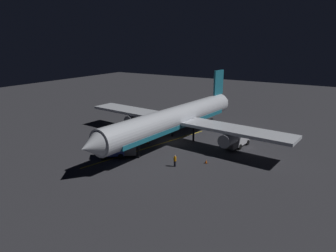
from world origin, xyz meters
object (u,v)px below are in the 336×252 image
baggage_truck (116,150)px  traffic_cone_near_left (135,154)px  traffic_cone_near_right (139,141)px  traffic_cone_far (148,142)px  airliner (176,119)px  ground_crew_worker (175,161)px  catering_truck (237,140)px  traffic_cone_under_wing (206,162)px

baggage_truck → traffic_cone_near_left: 3.12m
traffic_cone_near_left → traffic_cone_near_right: size_ratio=1.00×
traffic_cone_near_left → traffic_cone_far: size_ratio=1.00×
airliner → traffic_cone_near_right: 7.78m
traffic_cone_far → ground_crew_worker: bearing=145.7°
catering_truck → traffic_cone_far: 15.37m
airliner → baggage_truck: (4.02, 11.48, -3.01)m
ground_crew_worker → airliner: bearing=-60.4°
airliner → ground_crew_worker: airliner is taller
catering_truck → traffic_cone_under_wing: size_ratio=11.26×
traffic_cone_near_left → traffic_cone_under_wing: 11.31m
traffic_cone_near_right → ground_crew_worker: bearing=152.0°
catering_truck → ground_crew_worker: catering_truck is taller
traffic_cone_near_right → traffic_cone_near_left: bearing=122.3°
baggage_truck → traffic_cone_near_right: 7.64m
traffic_cone_far → airliner: bearing=-135.9°
ground_crew_worker → traffic_cone_under_wing: 4.83m
airliner → ground_crew_worker: bearing=119.6°
catering_truck → traffic_cone_near_left: size_ratio=11.26×
airliner → traffic_cone_far: (3.64, 3.53, -3.97)m
baggage_truck → catering_truck: (-14.27, -14.47, -0.03)m
catering_truck → baggage_truck: bearing=45.4°
airliner → traffic_cone_near_right: (5.35, 4.02, -3.97)m
baggage_truck → traffic_cone_near_right: (1.33, -7.46, -0.96)m
baggage_truck → traffic_cone_under_wing: bearing=-158.4°
traffic_cone_under_wing → traffic_cone_near_right: bearing=-9.4°
baggage_truck → ground_crew_worker: 9.75m
airliner → catering_truck: airliner is taller
ground_crew_worker → catering_truck: bearing=-110.0°
traffic_cone_near_right → traffic_cone_under_wing: bearing=170.6°
baggage_truck → traffic_cone_near_left: baggage_truck is taller
airliner → ground_crew_worker: 11.79m
catering_truck → traffic_cone_under_wing: 9.50m
traffic_cone_under_wing → traffic_cone_far: 12.87m
ground_crew_worker → traffic_cone_far: ground_crew_worker is taller
traffic_cone_near_left → traffic_cone_near_right: 6.25m
catering_truck → traffic_cone_far: size_ratio=11.26×
baggage_truck → traffic_cone_far: 8.02m
baggage_truck → airliner: bearing=-109.3°
ground_crew_worker → traffic_cone_near_right: size_ratio=3.16×
traffic_cone_far → catering_truck: bearing=-154.8°
traffic_cone_under_wing → ground_crew_worker: bearing=46.2°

